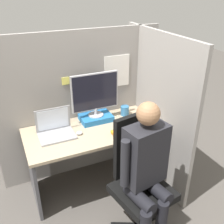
# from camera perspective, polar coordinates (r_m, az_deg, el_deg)

# --- Properties ---
(ground_plane) EXTENTS (12.00, 12.00, 0.00)m
(ground_plane) POSITION_cam_1_polar(r_m,az_deg,el_deg) (2.90, -1.31, -19.25)
(ground_plane) COLOR #514C47
(cubicle_panel_back) EXTENTS (1.87, 0.05, 1.66)m
(cubicle_panel_back) POSITION_cam_1_polar(r_m,az_deg,el_deg) (2.94, -6.69, 1.35)
(cubicle_panel_back) COLOR gray
(cubicle_panel_back) RESTS_ON ground
(cubicle_panel_right) EXTENTS (0.04, 1.29, 1.66)m
(cubicle_panel_right) POSITION_cam_1_polar(r_m,az_deg,el_deg) (2.87, 9.53, 0.49)
(cubicle_panel_right) COLOR gray
(cubicle_panel_right) RESTS_ON ground
(desk) EXTENTS (1.37, 0.66, 0.71)m
(desk) POSITION_cam_1_polar(r_m,az_deg,el_deg) (2.79, -4.11, -7.03)
(desk) COLOR tan
(desk) RESTS_ON ground
(paper_box) EXTENTS (0.34, 0.24, 0.06)m
(paper_box) POSITION_cam_1_polar(r_m,az_deg,el_deg) (2.85, -3.52, -1.23)
(paper_box) COLOR #236BAD
(paper_box) RESTS_ON desk
(monitor) EXTENTS (0.51, 0.16, 0.47)m
(monitor) POSITION_cam_1_polar(r_m,az_deg,el_deg) (2.73, -3.70, 4.06)
(monitor) COLOR #B2B2B7
(monitor) RESTS_ON paper_box
(laptop) EXTENTS (0.35, 0.25, 0.27)m
(laptop) POSITION_cam_1_polar(r_m,az_deg,el_deg) (2.63, -12.15, -3.99)
(laptop) COLOR #99999E
(laptop) RESTS_ON desk
(mouse) EXTENTS (0.06, 0.05, 0.04)m
(mouse) POSITION_cam_1_polar(r_m,az_deg,el_deg) (2.62, -7.10, -4.57)
(mouse) COLOR silver
(mouse) RESTS_ON desk
(stapler) EXTENTS (0.04, 0.13, 0.05)m
(stapler) POSITION_cam_1_polar(r_m,az_deg,el_deg) (2.86, 6.90, -1.44)
(stapler) COLOR #A31919
(stapler) RESTS_ON desk
(carrot_toy) EXTENTS (0.04, 0.14, 0.04)m
(carrot_toy) POSITION_cam_1_polar(r_m,az_deg,el_deg) (2.56, 0.62, -4.95)
(carrot_toy) COLOR orange
(carrot_toy) RESTS_ON desk
(office_chair) EXTENTS (0.55, 0.59, 1.07)m
(office_chair) POSITION_cam_1_polar(r_m,az_deg,el_deg) (2.40, 5.92, -13.40)
(office_chair) COLOR black
(office_chair) RESTS_ON ground
(person) EXTENTS (0.47, 0.45, 1.30)m
(person) POSITION_cam_1_polar(r_m,az_deg,el_deg) (2.15, 7.65, -11.83)
(person) COLOR black
(person) RESTS_ON ground
(coffee_mug) EXTENTS (0.09, 0.09, 0.11)m
(coffee_mug) POSITION_cam_1_polar(r_m,az_deg,el_deg) (2.95, 2.80, 0.30)
(coffee_mug) COLOR teal
(coffee_mug) RESTS_ON desk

